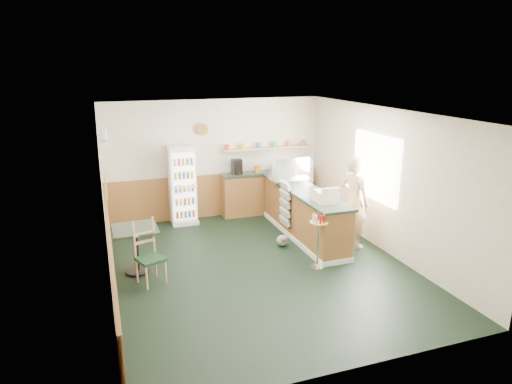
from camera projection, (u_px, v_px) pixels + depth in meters
name	position (u px, v px, depth m)	size (l,w,h in m)	color
ground	(259.00, 266.00, 8.07)	(6.00, 6.00, 0.00)	black
room_envelope	(234.00, 175.00, 8.25)	(5.04, 6.02, 2.72)	beige
service_counter	(304.00, 215.00, 9.35)	(0.68, 3.01, 1.01)	#925F2F
back_counter	(267.00, 190.00, 10.84)	(2.24, 0.42, 1.69)	#925F2F
drinks_fridge	(183.00, 185.00, 10.06)	(0.57, 0.51, 1.73)	white
display_case	(291.00, 170.00, 9.77)	(0.86, 0.45, 0.49)	silver
cash_register	(326.00, 196.00, 8.34)	(0.37, 0.39, 0.21)	beige
shopkeeper	(355.00, 202.00, 8.75)	(0.60, 0.43, 1.81)	tan
condiment_stand	(319.00, 232.00, 7.85)	(0.32, 0.32, 0.99)	silver
newspaper_rack	(285.00, 204.00, 9.31)	(0.09, 0.47, 0.93)	black
cafe_table	(136.00, 241.00, 7.70)	(0.74, 0.74, 0.81)	black
cafe_chair	(149.00, 250.00, 7.40)	(0.51, 0.51, 1.06)	#15301C
dog_doorstop	(282.00, 240.00, 8.93)	(0.22, 0.28, 0.26)	gray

